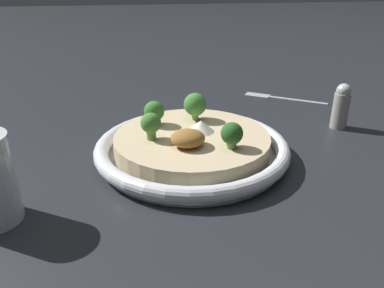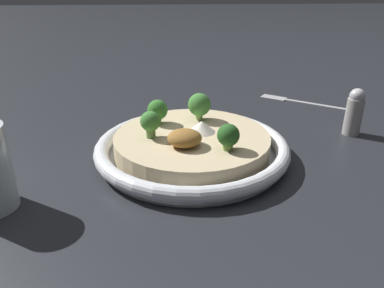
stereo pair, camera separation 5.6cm
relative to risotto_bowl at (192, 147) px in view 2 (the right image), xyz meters
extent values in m
plane|color=#23262B|center=(0.00, 0.00, -0.02)|extent=(6.00, 6.00, 0.00)
cylinder|color=silver|center=(0.00, 0.00, -0.01)|extent=(0.27, 0.27, 0.01)
torus|color=silver|center=(0.00, 0.00, 0.00)|extent=(0.29, 0.29, 0.02)
cylinder|color=#CCB78E|center=(0.00, 0.00, 0.00)|extent=(0.23, 0.23, 0.03)
cone|color=white|center=(0.02, 0.01, 0.03)|extent=(0.04, 0.04, 0.02)
ellipsoid|color=olive|center=(-0.01, -0.04, 0.03)|extent=(0.05, 0.04, 0.02)
cylinder|color=#759E4C|center=(-0.05, 0.05, 0.03)|extent=(0.02, 0.02, 0.02)
sphere|color=#387A2D|center=(-0.05, 0.05, 0.04)|extent=(0.03, 0.03, 0.03)
cylinder|color=#759E4C|center=(0.05, -0.05, 0.03)|extent=(0.02, 0.02, 0.02)
sphere|color=#285B23|center=(0.05, -0.05, 0.04)|extent=(0.03, 0.03, 0.03)
cylinder|color=#668E47|center=(-0.06, -0.01, 0.03)|extent=(0.01, 0.01, 0.02)
sphere|color=#428438|center=(-0.06, -0.01, 0.04)|extent=(0.03, 0.03, 0.03)
cylinder|color=#84A856|center=(0.02, 0.06, 0.03)|extent=(0.01, 0.01, 0.02)
sphere|color=#428438|center=(0.02, 0.06, 0.05)|extent=(0.04, 0.04, 0.04)
cube|color=#B7B7BC|center=(0.28, 0.23, -0.02)|extent=(0.11, 0.08, 0.00)
cube|color=#B7B7BC|center=(0.20, 0.28, -0.02)|extent=(0.06, 0.05, 0.00)
cylinder|color=#9E9993|center=(0.28, 0.07, 0.01)|extent=(0.03, 0.03, 0.06)
sphere|color=#B2B2B7|center=(0.28, 0.07, 0.05)|extent=(0.03, 0.03, 0.03)
camera|label=1|loc=(-0.09, -0.50, 0.24)|focal=35.00mm
camera|label=2|loc=(-0.03, -0.51, 0.24)|focal=35.00mm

